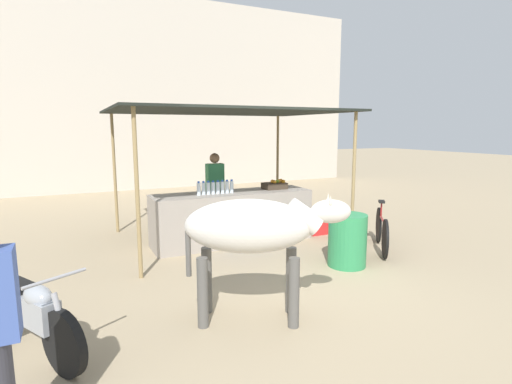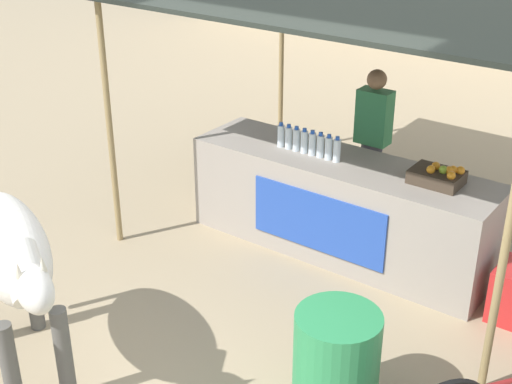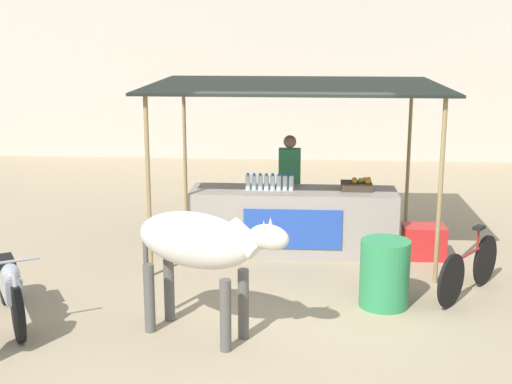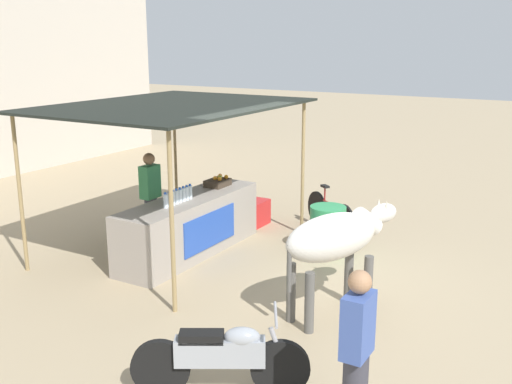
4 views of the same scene
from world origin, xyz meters
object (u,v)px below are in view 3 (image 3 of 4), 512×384
stall_counter (293,222)px  bicycle_leaning (469,269)px  cow (200,245)px  fruit_crate (357,185)px  cooler_box (424,242)px  vendor_behind_counter (289,186)px  water_barrel (385,273)px  motorcycle_parked (10,285)px

stall_counter → bicycle_leaning: bearing=-35.0°
cow → fruit_crate: bearing=58.4°
stall_counter → cooler_box: stall_counter is taller
fruit_crate → stall_counter: bearing=-176.7°
vendor_behind_counter → bicycle_leaning: bearing=-45.1°
cow → bicycle_leaning: bearing=24.3°
vendor_behind_counter → cow: 3.84m
vendor_behind_counter → water_barrel: vendor_behind_counter is taller
fruit_crate → water_barrel: bearing=-84.2°
water_barrel → motorcycle_parked: (-4.29, -0.75, 0.02)m
stall_counter → fruit_crate: fruit_crate is taller
vendor_behind_counter → cooler_box: (1.98, -0.85, -0.61)m
bicycle_leaning → fruit_crate: bearing=129.0°
vendor_behind_counter → bicycle_leaning: (2.30, -2.31, -0.50)m
fruit_crate → cow: cow is taller
bicycle_leaning → motorcycle_parked: bearing=-167.7°
water_barrel → motorcycle_parked: size_ratio=0.51×
motorcycle_parked → bicycle_leaning: bearing=12.3°
fruit_crate → motorcycle_parked: fruit_crate is taller
cooler_box → fruit_crate: bearing=171.3°
cow → water_barrel: bearing=25.8°
water_barrel → motorcycle_parked: motorcycle_parked is taller
motorcycle_parked → stall_counter: bearing=40.8°
fruit_crate → cooler_box: fruit_crate is taller
cooler_box → motorcycle_parked: bearing=-152.5°
fruit_crate → bicycle_leaning: size_ratio=0.32×
stall_counter → vendor_behind_counter: vendor_behind_counter is taller
fruit_crate → vendor_behind_counter: size_ratio=0.27×
stall_counter → motorcycle_parked: bearing=-139.2°
cooler_box → bicycle_leaning: bearing=-77.5°
cow → motorcycle_parked: (-2.22, 0.25, -0.60)m
vendor_behind_counter → water_barrel: bearing=-66.2°
bicycle_leaning → cooler_box: bearing=102.5°
stall_counter → bicycle_leaning: 2.71m
water_barrel → cow: (-2.07, -1.00, 0.62)m
vendor_behind_counter → cow: vendor_behind_counter is taller
fruit_crate → cooler_box: (0.98, -0.15, -0.79)m
water_barrel → bicycle_leaning: (1.09, 0.43, -0.06)m
fruit_crate → bicycle_leaning: (1.30, -1.61, -0.68)m
vendor_behind_counter → bicycle_leaning: 3.29m
fruit_crate → motorcycle_parked: (-4.09, -2.78, -0.61)m
stall_counter → fruit_crate: size_ratio=6.82×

